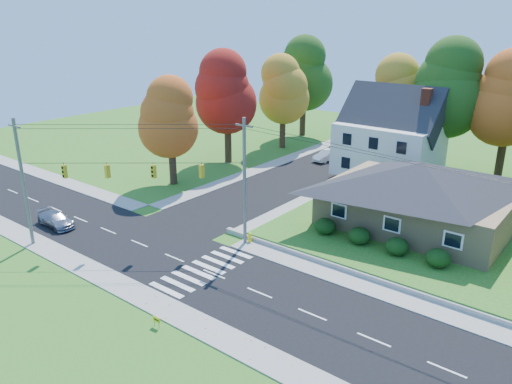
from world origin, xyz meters
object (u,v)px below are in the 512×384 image
Objects in this scene: ranch_house at (419,193)px; white_car at (327,155)px; silver_sedan at (56,219)px; fire_hydrant at (250,238)px.

ranch_house is 21.94m from white_car.
ranch_house reaches higher than white_car.
silver_sedan is (-24.30, -18.13, -2.65)m from ranch_house.
white_car is at bearing 106.88° from fire_hydrant.
ranch_house is 17.67× the size of fire_hydrant.
ranch_house is at bearing 48.11° from fire_hydrant.
white_car is 25.47m from fire_hydrant.
white_car is at bearing -10.88° from silver_sedan.
silver_sedan reaches higher than fire_hydrant.
fire_hydrant is at bearing -64.18° from white_car.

